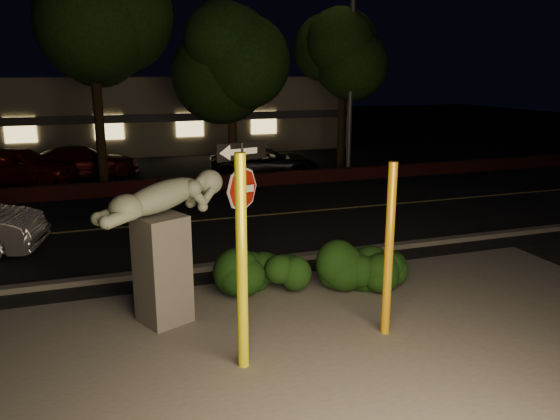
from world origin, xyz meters
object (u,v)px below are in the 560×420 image
object	(u,v)px
signpost	(242,189)
streetlight	(347,33)
sculpture	(163,234)
yellow_pole_right	(389,251)
yellow_pole_left	(242,265)
parked_car_dark	(265,162)
parked_car_darkred	(83,162)
parked_car_red	(17,166)

from	to	relation	value
signpost	streetlight	size ratio (longest dim) A/B	0.31
sculpture	streetlight	bearing A→B (deg)	27.88
yellow_pole_right	streetlight	world-z (taller)	streetlight
yellow_pole_left	sculpture	size ratio (longest dim) A/B	1.24
yellow_pole_right	sculpture	bearing A→B (deg)	153.67
sculpture	parked_car_dark	distance (m)	13.58
yellow_pole_right	parked_car_darkred	size ratio (longest dim) A/B	0.65
streetlight	parked_car_dark	xyz separation A→B (m)	(-3.00, 1.21, -5.11)
parked_car_red	parked_car_dark	size ratio (longest dim) A/B	0.98
parked_car_red	parked_car_dark	world-z (taller)	parked_car_red
yellow_pole_left	streetlight	world-z (taller)	streetlight
signpost	parked_car_dark	world-z (taller)	signpost
sculpture	parked_car_red	xyz separation A→B (m)	(-3.87, 13.88, -0.83)
streetlight	parked_car_darkred	distance (m)	11.88
yellow_pole_right	parked_car_red	size ratio (longest dim) A/B	0.66
yellow_pole_right	parked_car_dark	size ratio (longest dim) A/B	0.64
parked_car_dark	yellow_pole_right	bearing A→B (deg)	-178.05
signpost	sculpture	xyz separation A→B (m)	(-1.56, -0.57, -0.56)
parked_car_red	parked_car_dark	xyz separation A→B (m)	(9.48, -1.54, -0.13)
sculpture	signpost	bearing A→B (deg)	-4.43
yellow_pole_left	parked_car_dark	bearing A→B (deg)	71.63
signpost	parked_car_red	xyz separation A→B (m)	(-5.42, 13.31, -1.39)
streetlight	parked_car_dark	size ratio (longest dim) A/B	2.13
sculpture	parked_car_darkred	bearing A→B (deg)	71.42
parked_car_red	parked_car_darkred	xyz separation A→B (m)	(2.37, 0.86, -0.11)
sculpture	parked_car_dark	world-z (taller)	sculpture
signpost	sculpture	distance (m)	1.75
yellow_pole_right	streetlight	size ratio (longest dim) A/B	0.30
yellow_pole_left	streetlight	distance (m)	15.73
sculpture	yellow_pole_left	bearing A→B (deg)	-90.08
streetlight	parked_car_dark	bearing A→B (deg)	178.70
yellow_pole_left	yellow_pole_right	size ratio (longest dim) A/B	1.10
signpost	parked_car_dark	size ratio (longest dim) A/B	0.67
streetlight	yellow_pole_left	bearing A→B (deg)	-100.05
streetlight	parked_car_darkred	bearing A→B (deg)	-179.03
yellow_pole_left	parked_car_dark	distance (m)	15.06
parked_car_dark	yellow_pole_left	bearing A→B (deg)	172.60
streetlight	parked_car_dark	world-z (taller)	streetlight
yellow_pole_left	signpost	distance (m)	2.65
yellow_pole_right	parked_car_darkred	xyz separation A→B (m)	(-4.89, 16.41, -0.81)
signpost	parked_car_dark	distance (m)	12.54
yellow_pole_right	signpost	world-z (taller)	signpost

